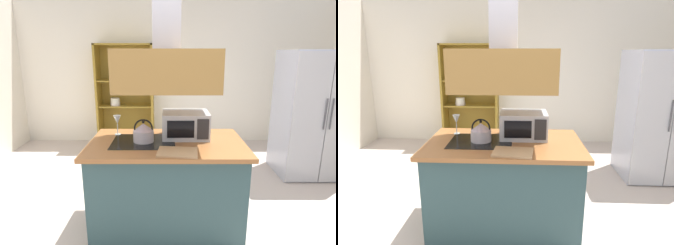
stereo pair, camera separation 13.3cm
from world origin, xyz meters
The scene contains 10 objects.
ground_plane centered at (0.00, 0.00, 0.00)m, with size 7.80×7.80×0.00m, color beige.
wall_back centered at (0.00, 3.00, 1.35)m, with size 6.00×0.12×2.70m, color #EEE4D0.
kitchen_island centered at (-0.15, 0.16, 0.45)m, with size 1.49×0.91×0.90m.
range_hood centered at (-0.15, 0.16, 1.71)m, with size 0.90×0.70×1.30m.
refrigerator centered at (1.90, 1.43, 0.88)m, with size 0.90×0.77×1.77m.
dish_cabinet centered at (-0.94, 2.78, 0.84)m, with size 1.05×0.40×1.89m.
kettle centered at (-0.37, 0.16, 0.99)m, with size 0.20×0.20×0.22m.
cutting_board centered at (-0.06, -0.15, 0.91)m, with size 0.34×0.24×0.02m, color tan.
microwave centered at (0.04, 0.30, 1.03)m, with size 0.46×0.35×0.26m.
wine_glass_on_counter centered at (-0.66, 0.39, 1.05)m, with size 0.08×0.08×0.21m.
Camera 1 is at (-0.14, -2.35, 1.74)m, focal length 29.21 mm.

